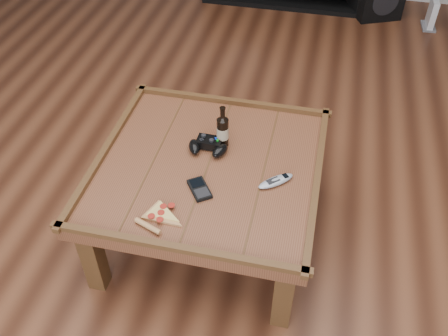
% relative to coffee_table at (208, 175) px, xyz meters
% --- Properties ---
extents(ground, '(6.00, 6.00, 0.00)m').
position_rel_coffee_table_xyz_m(ground, '(0.00, 0.00, -0.39)').
color(ground, '#3F1F12').
rests_on(ground, ground).
extents(coffee_table, '(1.03, 1.03, 0.48)m').
position_rel_coffee_table_xyz_m(coffee_table, '(0.00, 0.00, 0.00)').
color(coffee_table, '#562B18').
rests_on(coffee_table, ground).
extents(beer_bottle, '(0.06, 0.06, 0.21)m').
position_rel_coffee_table_xyz_m(beer_bottle, '(0.03, 0.15, 0.15)').
color(beer_bottle, black).
rests_on(beer_bottle, coffee_table).
extents(game_controller, '(0.21, 0.13, 0.05)m').
position_rel_coffee_table_xyz_m(game_controller, '(-0.02, 0.10, 0.09)').
color(game_controller, black).
rests_on(game_controller, coffee_table).
extents(pizza_slice, '(0.20, 0.25, 0.02)m').
position_rel_coffee_table_xyz_m(pizza_slice, '(-0.12, -0.34, 0.07)').
color(pizza_slice, tan).
rests_on(pizza_slice, coffee_table).
extents(smartphone, '(0.13, 0.15, 0.02)m').
position_rel_coffee_table_xyz_m(smartphone, '(0.00, -0.16, 0.07)').
color(smartphone, black).
rests_on(smartphone, coffee_table).
extents(remote_control, '(0.16, 0.15, 0.02)m').
position_rel_coffee_table_xyz_m(remote_control, '(0.31, -0.05, 0.07)').
color(remote_control, '#989EA5').
rests_on(remote_control, coffee_table).
extents(game_console, '(0.11, 0.19, 0.24)m').
position_rel_coffee_table_xyz_m(game_console, '(1.24, 2.50, -0.28)').
color(game_console, slate).
rests_on(game_console, ground).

